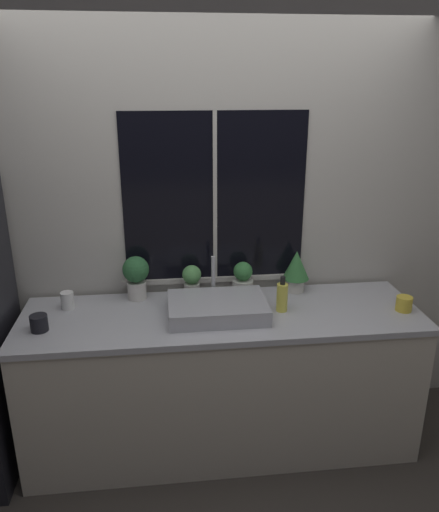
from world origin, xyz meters
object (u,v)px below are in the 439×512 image
(sink, at_px, (217,307))
(mug_black, at_px, (39,323))
(potted_plant_center_right, at_px, (243,279))
(mug_yellow, at_px, (404,304))
(mug_white, at_px, (67,300))
(potted_plant_far_right, at_px, (296,268))
(potted_plant_center_left, at_px, (192,280))
(potted_plant_far_left, at_px, (136,275))
(soap_bottle, at_px, (282,297))

(sink, distance_m, mug_black, 0.97)
(potted_plant_center_right, distance_m, mug_yellow, 0.96)
(sink, relative_size, mug_white, 5.47)
(mug_white, bearing_deg, potted_plant_far_right, 3.92)
(potted_plant_center_left, relative_size, mug_white, 1.96)
(mug_white, bearing_deg, potted_plant_center_left, 7.38)
(potted_plant_far_left, relative_size, mug_white, 2.66)
(potted_plant_far_left, xyz_separation_m, soap_bottle, (0.84, -0.27, -0.07))
(sink, distance_m, potted_plant_center_right, 0.34)
(potted_plant_center_right, bearing_deg, soap_bottle, -55.41)
(potted_plant_center_right, xyz_separation_m, mug_yellow, (0.89, -0.35, -0.06))
(potted_plant_center_left, distance_m, mug_black, 0.92)
(potted_plant_center_right, bearing_deg, potted_plant_far_right, 0.00)
(potted_plant_center_left, xyz_separation_m, potted_plant_center_right, (0.32, -0.00, -0.01))
(potted_plant_far_left, bearing_deg, mug_black, -144.58)
(mug_yellow, xyz_separation_m, mug_white, (-1.94, 0.25, 0.01))
(sink, bearing_deg, mug_yellow, -3.74)
(sink, distance_m, potted_plant_center_left, 0.31)
(potted_plant_center_right, bearing_deg, mug_yellow, -21.40)
(mug_yellow, relative_size, mug_white, 0.92)
(mug_yellow, bearing_deg, soap_bottle, 173.54)
(sink, relative_size, potted_plant_far_left, 2.06)
(sink, xyz_separation_m, mug_black, (-0.97, -0.08, -0.00))
(potted_plant_center_left, height_order, mug_yellow, potted_plant_center_left)
(sink, relative_size, potted_plant_far_right, 2.08)
(soap_bottle, bearing_deg, potted_plant_center_right, 124.59)
(sink, xyz_separation_m, potted_plant_center_left, (-0.13, 0.28, 0.06))
(sink, bearing_deg, potted_plant_center_right, 55.55)
(sink, relative_size, mug_yellow, 5.97)
(potted_plant_far_left, distance_m, potted_plant_center_left, 0.34)
(mug_black, relative_size, mug_white, 0.92)
(potted_plant_center_left, bearing_deg, potted_plant_far_right, 0.00)
(sink, distance_m, soap_bottle, 0.38)
(potted_plant_center_left, distance_m, mug_yellow, 1.26)
(sink, xyz_separation_m, mug_white, (-0.86, 0.18, 0.01))
(soap_bottle, bearing_deg, potted_plant_center_left, 151.86)
(potted_plant_far_right, bearing_deg, potted_plant_center_left, 180.00)
(potted_plant_far_left, distance_m, mug_black, 0.63)
(mug_yellow, bearing_deg, mug_black, -179.75)
(potted_plant_far_right, xyz_separation_m, mug_white, (-1.39, -0.10, -0.10))
(potted_plant_far_left, xyz_separation_m, potted_plant_center_right, (0.65, 0.00, -0.06))
(mug_black, bearing_deg, soap_bottle, 3.79)
(potted_plant_far_left, height_order, potted_plant_center_right, potted_plant_far_left)
(potted_plant_far_left, xyz_separation_m, mug_yellow, (1.55, -0.35, -0.11))
(soap_bottle, bearing_deg, potted_plant_far_left, 162.22)
(potted_plant_center_right, relative_size, soap_bottle, 0.97)
(potted_plant_far_left, relative_size, mug_yellow, 2.90)
(mug_white, bearing_deg, potted_plant_far_left, 13.43)
(potted_plant_far_right, height_order, mug_yellow, potted_plant_far_right)
(potted_plant_center_left, xyz_separation_m, soap_bottle, (0.50, -0.27, -0.02))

